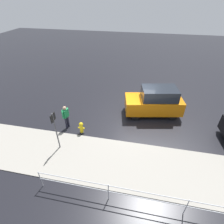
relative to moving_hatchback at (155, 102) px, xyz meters
name	(u,v)px	position (x,y,z in m)	size (l,w,h in m)	color
ground_plane	(134,117)	(1.31, 0.70, -1.03)	(60.00, 60.00, 0.00)	black
kerb_strip	(126,164)	(1.31, 4.90, -1.01)	(24.00, 3.20, 0.04)	gray
moving_hatchback	(155,102)	(0.00, 0.00, 0.00)	(4.16, 2.43, 2.06)	orange
fire_hydrant	(81,128)	(4.39, 3.01, -0.63)	(0.42, 0.31, 0.80)	gold
pedestrian	(66,115)	(5.48, 2.67, -0.07)	(0.34, 0.55, 1.62)	#1E8C4C
metal_railing	(147,196)	(0.27, 6.86, -0.29)	(9.33, 0.04, 1.05)	#B7BABF
sign_post	(55,126)	(5.20, 4.47, 0.55)	(0.07, 0.44, 2.40)	#4C4C51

